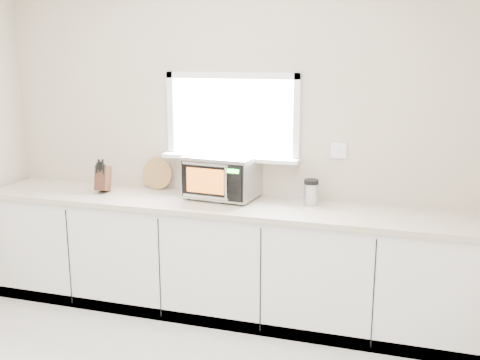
% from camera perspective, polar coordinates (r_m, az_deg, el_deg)
% --- Properties ---
extents(back_wall, '(4.00, 0.17, 2.70)m').
position_cam_1_polar(back_wall, '(4.53, -0.72, 4.12)').
color(back_wall, '#C1AD99').
rests_on(back_wall, ground).
extents(cabinets, '(3.92, 0.60, 0.88)m').
position_cam_1_polar(cabinets, '(4.50, -1.86, -8.15)').
color(cabinets, silver).
rests_on(cabinets, ground).
extents(countertop, '(3.92, 0.64, 0.04)m').
position_cam_1_polar(countertop, '(4.35, -1.95, -2.52)').
color(countertop, '#C2B1A0').
rests_on(countertop, cabinets).
extents(microwave, '(0.57, 0.48, 0.34)m').
position_cam_1_polar(microwave, '(4.44, -1.77, 0.45)').
color(microwave, black).
rests_on(microwave, countertop).
extents(knife_block, '(0.13, 0.21, 0.29)m').
position_cam_1_polar(knife_block, '(4.75, -13.75, 0.22)').
color(knife_block, '#452918').
rests_on(knife_block, countertop).
extents(cutting_board, '(0.26, 0.06, 0.26)m').
position_cam_1_polar(cutting_board, '(4.78, -8.39, 0.63)').
color(cutting_board, '#AE7B43').
rests_on(cutting_board, countertop).
extents(coffee_grinder, '(0.14, 0.14, 0.20)m').
position_cam_1_polar(coffee_grinder, '(4.29, 7.24, -1.21)').
color(coffee_grinder, '#B2B4B9').
rests_on(coffee_grinder, countertop).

